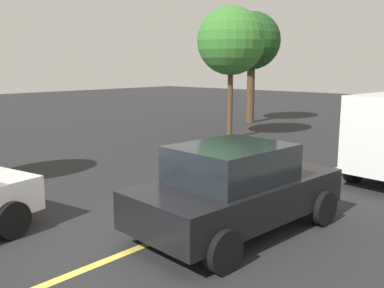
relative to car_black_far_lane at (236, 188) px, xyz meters
The scene contains 5 objects.
ground_plane 1.83m from the car_black_far_lane, 154.37° to the left, with size 80.00×80.00×0.00m, color #262628.
lane_marking_centre 1.85m from the car_black_far_lane, 25.20° to the left, with size 28.00×0.16×0.01m, color #E0D14C.
car_black_far_lane is the anchor object (origin of this frame).
tree_centre_verge 10.39m from the car_black_far_lane, 38.20° to the left, with size 2.63×2.63×5.14m.
tree_right_verge 15.44m from the car_black_far_lane, 34.01° to the left, with size 2.86×2.86×5.55m.
Camera 1 is at (-4.34, -5.01, 2.87)m, focal length 40.41 mm.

